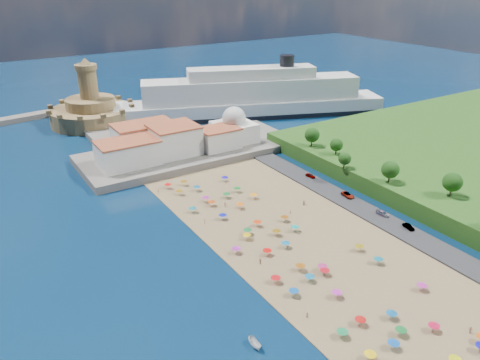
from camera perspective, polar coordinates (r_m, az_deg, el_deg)
ground at (r=135.46m, az=4.25°, el=-7.14°), size 700.00×700.00×0.00m
terrace at (r=196.07m, az=-6.02°, el=3.51°), size 90.00×36.00×3.00m
jetty at (r=219.65m, az=-15.32°, el=4.98°), size 18.00×70.00×2.40m
waterfront_buildings at (r=189.48m, az=-9.72°, el=4.60°), size 57.00×29.00×11.00m
domed_building at (r=201.03m, az=-0.73°, el=6.43°), size 16.00×16.00×15.00m
fortress at (r=245.84m, az=-17.65°, el=8.06°), size 40.00×40.00×32.40m
cruise_ship at (r=248.19m, az=1.39°, el=9.91°), size 138.87×70.62×30.77m
beach_parasols at (r=126.58m, az=6.54°, el=-8.55°), size 31.46×114.52×2.20m
beachgoers at (r=137.13m, az=2.74°, el=-6.12°), size 37.53×99.59×1.85m
parked_cars at (r=152.97m, az=16.62°, el=-3.68°), size 2.84×75.44×1.43m
hillside_trees at (r=158.33m, az=20.04°, el=0.37°), size 17.34×103.75×7.69m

